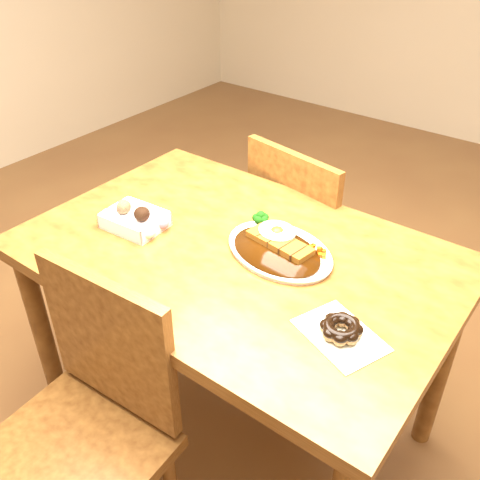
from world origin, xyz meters
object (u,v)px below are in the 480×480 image
Objects in this scene: table at (237,278)px; donut_box at (135,219)px; chair_far at (310,239)px; katsu_curry_plate at (279,247)px; pon_de_ring at (341,329)px; chair_near at (84,430)px.

donut_box is (-0.32, -0.08, 0.12)m from table.
donut_box is at bearing 77.69° from chair_far.
katsu_curry_plate is at bearing 118.57° from chair_far.
chair_far is at bearing 67.70° from donut_box.
donut_box is at bearing 176.68° from pon_de_ring.
chair_near is at bearing 99.63° from chair_far.
chair_near is 0.69m from katsu_curry_plate.
chair_far reaches higher than donut_box.
donut_box is at bearing -160.16° from katsu_curry_plate.
table is 5.11× the size of pon_de_ring.
chair_near is at bearing -105.38° from katsu_curry_plate.
donut_box is (-0.25, -0.62, 0.30)m from chair_far.
chair_near reaches higher than pon_de_ring.
table is 0.57m from chair_near.
pon_de_ring is (0.29, -0.19, 0.00)m from katsu_curry_plate.
pon_de_ring is at bearing 38.53° from chair_near.
chair_far is (-0.06, 0.54, -0.17)m from table.
katsu_curry_plate is 0.35m from pon_de_ring.
katsu_curry_plate reaches higher than table.
donut_box is (-0.25, 0.45, 0.30)m from chair_near.
table is 0.16m from katsu_curry_plate.
chair_near is at bearing -97.32° from table.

